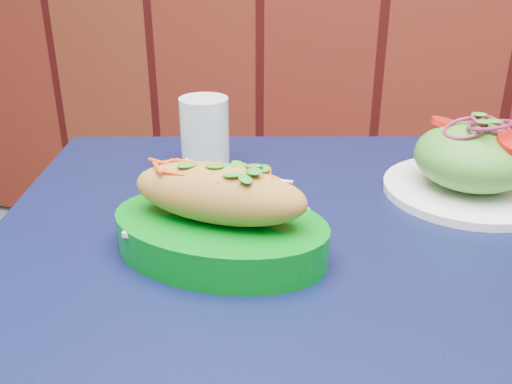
# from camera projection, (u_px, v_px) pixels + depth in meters

# --- Properties ---
(cafe_table) EXTENTS (0.98, 0.98, 0.75)m
(cafe_table) POSITION_uv_depth(u_px,v_px,m) (307.00, 304.00, 0.73)
(cafe_table) COLOR black
(cafe_table) RESTS_ON ground
(banh_mi_basket) EXTENTS (0.27, 0.19, 0.12)m
(banh_mi_basket) POSITION_uv_depth(u_px,v_px,m) (220.00, 218.00, 0.65)
(banh_mi_basket) COLOR #007511
(banh_mi_basket) RESTS_ON cafe_table
(salad_plate) EXTENTS (0.24, 0.24, 0.12)m
(salad_plate) POSITION_uv_depth(u_px,v_px,m) (472.00, 163.00, 0.80)
(salad_plate) COLOR white
(salad_plate) RESTS_ON cafe_table
(water_glass) EXTENTS (0.07, 0.07, 0.12)m
(water_glass) POSITION_uv_depth(u_px,v_px,m) (205.00, 136.00, 0.87)
(water_glass) COLOR silver
(water_glass) RESTS_ON cafe_table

